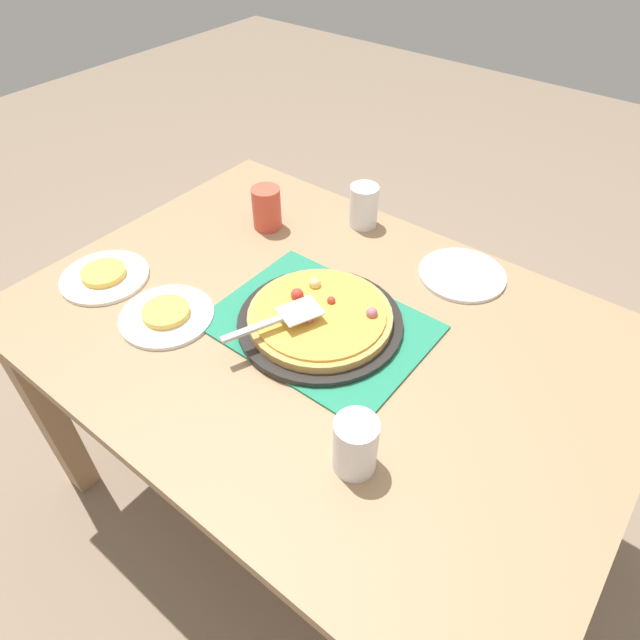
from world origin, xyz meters
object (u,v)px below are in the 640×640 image
at_px(served_slice_left, 103,273).
at_px(cup_far, 364,206).
at_px(plate_far_right, 167,316).
at_px(plate_near_left, 105,277).
at_px(pizza_pan, 320,322).
at_px(cup_near, 355,445).
at_px(plate_side, 462,275).
at_px(pizza, 320,315).
at_px(served_slice_right, 166,312).
at_px(cup_corner, 267,208).
at_px(pizza_server, 281,318).

bearing_deg(served_slice_left, cup_far, -121.51).
bearing_deg(plate_far_right, plate_near_left, 0.15).
distance_m(pizza_pan, cup_far, 0.44).
distance_m(plate_near_left, cup_near, 0.81).
bearing_deg(plate_side, pizza, 64.96).
distance_m(served_slice_right, cup_near, 0.58).
bearing_deg(plate_side, cup_far, -6.85).
bearing_deg(plate_far_right, served_slice_left, 0.15).
bearing_deg(cup_corner, plate_far_right, 99.37).
relative_size(plate_side, served_slice_left, 2.00).
relative_size(plate_side, pizza_server, 0.96).
xyz_separation_m(plate_side, cup_corner, (0.54, 0.13, 0.06)).
bearing_deg(pizza_server, pizza, -111.86).
bearing_deg(cup_corner, pizza, 147.78).
distance_m(plate_side, served_slice_right, 0.74).
distance_m(pizza, plate_side, 0.41).
height_order(plate_far_right, cup_near, cup_near).
distance_m(plate_side, cup_corner, 0.56).
bearing_deg(cup_far, plate_side, 173.15).
distance_m(plate_side, pizza_server, 0.51).
height_order(pizza_pan, pizza, pizza).
height_order(plate_near_left, served_slice_right, served_slice_right).
bearing_deg(cup_near, plate_far_right, -5.02).
distance_m(plate_side, cup_far, 0.34).
xyz_separation_m(pizza, plate_near_left, (0.54, 0.20, -0.03)).
height_order(plate_side, cup_far, cup_far).
bearing_deg(plate_near_left, cup_corner, -111.00).
xyz_separation_m(pizza, pizza_server, (0.04, 0.09, 0.04)).
bearing_deg(served_slice_left, pizza_pan, -159.78).
xyz_separation_m(pizza, served_slice_left, (0.54, 0.20, -0.02)).
bearing_deg(cup_near, cup_corner, -36.84).
bearing_deg(plate_side, cup_near, 99.26).
height_order(pizza, plate_far_right, pizza).
bearing_deg(plate_side, plate_far_right, 50.22).
relative_size(pizza_pan, plate_near_left, 1.73).
height_order(pizza_pan, cup_near, cup_near).
height_order(plate_far_right, pizza_server, pizza_server).
relative_size(served_slice_right, pizza_server, 0.48).
xyz_separation_m(pizza_pan, pizza_server, (0.04, 0.09, 0.06)).
xyz_separation_m(plate_far_right, cup_corner, (0.07, -0.43, 0.06)).
height_order(plate_near_left, plate_side, same).
height_order(plate_near_left, cup_far, cup_far).
bearing_deg(served_slice_left, plate_far_right, -179.85).
bearing_deg(pizza_server, served_slice_left, 12.16).
relative_size(pizza, plate_side, 1.50).
bearing_deg(pizza, pizza_pan, 140.16).
bearing_deg(cup_corner, cup_far, -139.70).
bearing_deg(pizza_server, cup_corner, -44.15).
distance_m(pizza, cup_corner, 0.44).
xyz_separation_m(pizza, plate_far_right, (0.30, 0.20, -0.03)).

